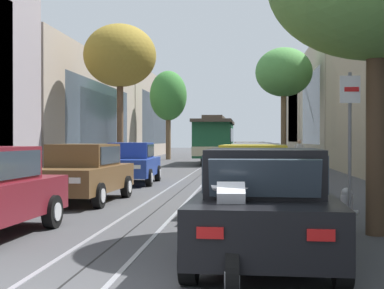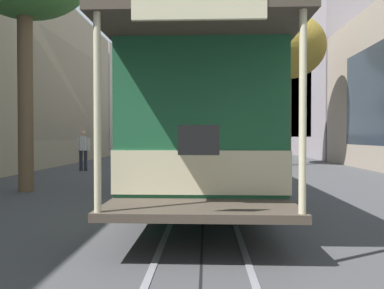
% 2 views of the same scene
% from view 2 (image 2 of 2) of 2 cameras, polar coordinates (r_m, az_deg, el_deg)
% --- Properties ---
extents(ground_plane, '(164.64, 164.64, 0.00)m').
position_cam_2_polar(ground_plane, '(16.74, 1.87, -3.79)').
color(ground_plane, '#424244').
extents(trolley_track_rails, '(1.14, 73.86, 0.01)m').
position_cam_2_polar(trolley_track_rails, '(12.18, 1.80, -5.61)').
color(trolley_track_rails, gray).
rests_on(trolley_track_rails, ground).
extents(parked_car_maroon_near_left, '(2.12, 4.41, 1.58)m').
position_cam_2_polar(parked_car_maroon_near_left, '(39.01, 5.64, 0.19)').
color(parked_car_maroon_near_left, maroon).
rests_on(parked_car_maroon_near_left, ground).
extents(parked_car_brown_second_left, '(2.14, 4.42, 1.58)m').
position_cam_2_polar(parked_car_brown_second_left, '(33.20, 5.91, 0.03)').
color(parked_car_brown_second_left, brown).
rests_on(parked_car_brown_second_left, ground).
extents(parked_car_blue_mid_left, '(2.11, 4.41, 1.58)m').
position_cam_2_polar(parked_car_blue_mid_left, '(26.70, 6.82, -0.24)').
color(parked_car_blue_mid_left, '#233D93').
rests_on(parked_car_blue_mid_left, ground).
extents(parked_car_black_near_right, '(2.09, 4.40, 1.58)m').
position_cam_2_polar(parked_car_black_near_right, '(40.43, -1.41, 0.23)').
color(parked_car_black_near_right, black).
rests_on(parked_car_black_near_right, ground).
extents(parked_car_yellow_second_right, '(2.10, 4.40, 1.58)m').
position_cam_2_polar(parked_car_yellow_second_right, '(34.95, -1.85, 0.09)').
color(parked_car_yellow_second_right, gold).
rests_on(parked_car_yellow_second_right, ground).
extents(parked_car_silver_mid_right, '(2.10, 4.40, 1.58)m').
position_cam_2_polar(parked_car_silver_mid_right, '(29.79, -2.81, -0.09)').
color(parked_car_silver_mid_right, '#B7B7BC').
rests_on(parked_car_silver_mid_right, ground).
extents(parked_car_silver_fourth_right, '(2.01, 4.37, 1.58)m').
position_cam_2_polar(parked_car_silver_fourth_right, '(23.87, -4.00, -0.40)').
color(parked_car_silver_fourth_right, '#B7B7BC').
rests_on(parked_car_silver_fourth_right, ground).
extents(parked_car_brown_fifth_right, '(2.12, 4.41, 1.58)m').
position_cam_2_polar(parked_car_brown_fifth_right, '(18.81, -5.36, -0.81)').
color(parked_car_brown_fifth_right, brown).
rests_on(parked_car_brown_fifth_right, ground).
extents(street_tree_kerb_left_near, '(2.32, 1.96, 6.91)m').
position_cam_2_polar(street_tree_kerb_left_near, '(39.97, 8.52, 6.56)').
color(street_tree_kerb_left_near, brown).
rests_on(street_tree_kerb_left_near, ground).
extents(street_tree_kerb_left_second, '(3.67, 3.89, 7.55)m').
position_cam_2_polar(street_tree_kerb_left_second, '(20.79, 13.92, 13.56)').
color(street_tree_kerb_left_second, brown).
rests_on(street_tree_kerb_left_second, ground).
extents(street_tree_kerb_right_near, '(3.90, 3.63, 5.89)m').
position_cam_2_polar(street_tree_kerb_right_near, '(38.27, -4.74, 5.68)').
color(street_tree_kerb_right_near, '#4C3826').
rests_on(street_tree_kerb_right_near, ground).
extents(cable_car_trolley, '(2.61, 9.14, 3.28)m').
position_cam_2_polar(cable_car_trolley, '(8.95, 1.72, 2.59)').
color(cable_car_trolley, '#1E5B38').
rests_on(cable_car_trolley, ground).
extents(motorcycle_with_rider, '(0.56, 1.99, 1.37)m').
position_cam_2_polar(motorcycle_with_rider, '(41.63, -0.71, 0.05)').
color(motorcycle_with_rider, black).
rests_on(motorcycle_with_rider, ground).
extents(pedestrian_on_left_pavement, '(0.55, 0.39, 1.69)m').
position_cam_2_polar(pedestrian_on_left_pavement, '(17.04, -15.63, -0.52)').
color(pedestrian_on_left_pavement, '#282D38').
rests_on(pedestrian_on_left_pavement, ground).
extents(fire_hydrant, '(0.40, 0.22, 0.84)m').
position_cam_2_polar(fire_hydrant, '(38.06, -3.98, -0.40)').
color(fire_hydrant, '#B2B2B7').
rests_on(fire_hydrant, ground).
extents(street_sign_post, '(0.36, 0.08, 2.89)m').
position_cam_2_polar(street_sign_post, '(38.26, -3.97, 1.65)').
color(street_sign_post, slate).
rests_on(street_sign_post, ground).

